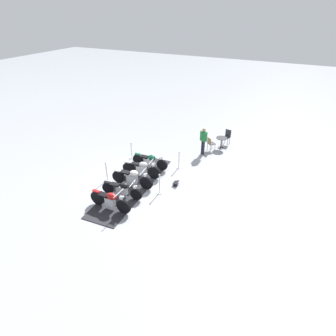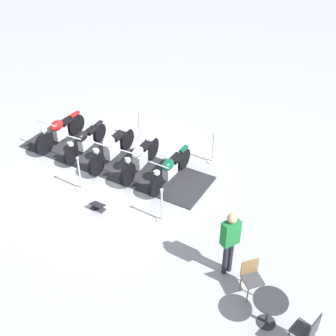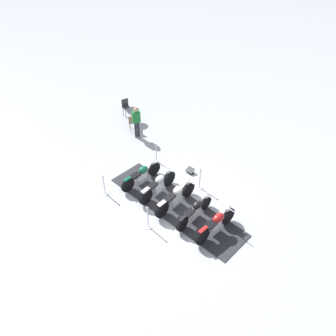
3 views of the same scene
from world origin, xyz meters
name	(u,v)px [view 3 (image 3 of 3)]	position (x,y,z in m)	size (l,w,h in m)	color
ground_plane	(175,206)	(0.00, 0.00, 0.00)	(80.00, 80.00, 0.00)	#A8AAB2
display_platform	(175,206)	(0.00, 0.00, 0.02)	(6.29, 1.68, 0.03)	#28282D
motorcycle_maroon	(216,223)	(0.14, -2.04, 0.52)	(2.16, 0.76, 1.04)	black
motorcycle_black	(195,210)	(0.09, -1.02, 0.47)	(2.14, 0.64, 0.90)	black
motorcycle_cream	(176,197)	(0.03, 0.00, 0.51)	(2.30, 0.77, 1.01)	black
motorcycle_chrome	(158,185)	(-0.04, 1.02, 0.49)	(2.19, 0.64, 1.02)	black
motorcycle_forest	(142,174)	(-0.08, 2.04, 0.48)	(2.19, 0.63, 0.95)	black
stanchion_left_rear	(105,188)	(-1.68, 2.58, 0.33)	(0.33, 0.33, 1.03)	silver
stanchion_right_rear	(156,155)	(1.39, 2.75, 0.35)	(0.31, 0.31, 1.05)	silver
stanchion_left_mid	(148,221)	(-1.54, -0.08, 0.35)	(0.32, 0.32, 1.09)	silver
stanchion_right_mid	(200,182)	(1.54, 0.08, 0.34)	(0.34, 0.34, 1.10)	silver
info_placard	(190,171)	(1.97, 1.07, 0.08)	(0.30, 0.42, 0.22)	#333338
cafe_table	(133,113)	(2.81, 6.28, 0.55)	(0.70, 0.70, 0.74)	#2D2D33
cafe_chair_near_table	(133,121)	(2.29, 5.65, 0.52)	(0.56, 0.56, 0.88)	olive
cafe_chair_across_table	(126,106)	(2.96, 7.09, 0.57)	(0.47, 0.47, 0.98)	#2D2D33
bystander_person	(136,120)	(2.03, 4.96, 1.04)	(0.46, 0.37, 1.74)	#23232D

